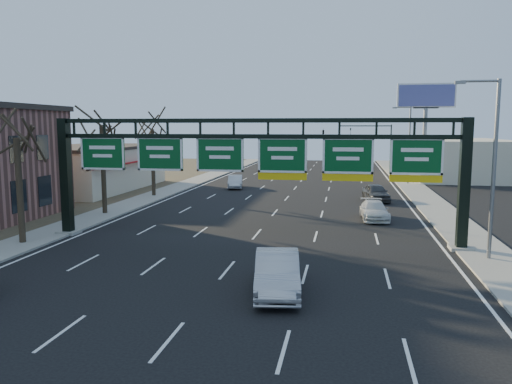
# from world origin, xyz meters

# --- Properties ---
(ground) EXTENTS (160.00, 160.00, 0.00)m
(ground) POSITION_xyz_m (0.00, 0.00, 0.00)
(ground) COLOR black
(ground) RESTS_ON ground
(sidewalk_left) EXTENTS (3.00, 120.00, 0.12)m
(sidewalk_left) POSITION_xyz_m (-12.80, 20.00, 0.06)
(sidewalk_left) COLOR gray
(sidewalk_left) RESTS_ON ground
(sidewalk_right) EXTENTS (3.00, 120.00, 0.12)m
(sidewalk_right) POSITION_xyz_m (12.80, 20.00, 0.06)
(sidewalk_right) COLOR gray
(sidewalk_right) RESTS_ON ground
(dirt_strip_left) EXTENTS (21.00, 120.00, 0.06)m
(dirt_strip_left) POSITION_xyz_m (-25.00, 20.00, 0.03)
(dirt_strip_left) COLOR #473D2B
(dirt_strip_left) RESTS_ON ground
(lane_markings) EXTENTS (21.60, 120.00, 0.01)m
(lane_markings) POSITION_xyz_m (0.00, 20.00, 0.01)
(lane_markings) COLOR white
(lane_markings) RESTS_ON ground
(sign_gantry) EXTENTS (24.60, 1.20, 7.20)m
(sign_gantry) POSITION_xyz_m (0.16, 8.00, 4.63)
(sign_gantry) COLOR black
(sign_gantry) RESTS_ON ground
(cream_strip) EXTENTS (10.90, 18.40, 4.70)m
(cream_strip) POSITION_xyz_m (-21.48, 29.00, 2.36)
(cream_strip) COLOR beige
(cream_strip) RESTS_ON ground
(building_right_distant) EXTENTS (12.00, 20.00, 5.00)m
(building_right_distant) POSITION_xyz_m (20.00, 50.00, 2.50)
(building_right_distant) COLOR beige
(building_right_distant) RESTS_ON ground
(tree_gantry) EXTENTS (3.60, 3.60, 8.48)m
(tree_gantry) POSITION_xyz_m (-12.80, 5.00, 7.11)
(tree_gantry) COLOR #2E2619
(tree_gantry) RESTS_ON sidewalk_left
(tree_mid) EXTENTS (3.60, 3.60, 9.24)m
(tree_mid) POSITION_xyz_m (-12.80, 15.00, 7.85)
(tree_mid) COLOR #2E2619
(tree_mid) RESTS_ON sidewalk_left
(tree_far) EXTENTS (3.60, 3.60, 8.86)m
(tree_far) POSITION_xyz_m (-12.80, 25.00, 7.48)
(tree_far) COLOR #2E2619
(tree_far) RESTS_ON sidewalk_left
(streetlight_near) EXTENTS (2.15, 0.22, 9.00)m
(streetlight_near) POSITION_xyz_m (12.47, 6.00, 5.08)
(streetlight_near) COLOR slate
(streetlight_near) RESTS_ON sidewalk_right
(streetlight_far) EXTENTS (2.15, 0.22, 9.00)m
(streetlight_far) POSITION_xyz_m (12.47, 40.00, 5.08)
(streetlight_far) COLOR slate
(streetlight_far) RESTS_ON sidewalk_right
(billboard_right) EXTENTS (7.00, 0.50, 12.00)m
(billboard_right) POSITION_xyz_m (15.00, 44.98, 9.06)
(billboard_right) COLOR slate
(billboard_right) RESTS_ON ground
(traffic_signal_mast) EXTENTS (10.16, 0.54, 7.00)m
(traffic_signal_mast) POSITION_xyz_m (5.69, 55.00, 5.50)
(traffic_signal_mast) COLOR black
(traffic_signal_mast) RESTS_ON ground
(car_silver_sedan) EXTENTS (2.43, 5.21, 1.65)m
(car_silver_sedan) POSITION_xyz_m (2.75, -0.76, 0.83)
(car_silver_sedan) COLOR #A7A7AB
(car_silver_sedan) RESTS_ON ground
(car_white_wagon) EXTENTS (2.15, 4.67, 1.32)m
(car_white_wagon) POSITION_xyz_m (7.51, 16.43, 0.66)
(car_white_wagon) COLOR silver
(car_white_wagon) RESTS_ON ground
(car_grey_far) EXTENTS (2.65, 4.83, 1.56)m
(car_grey_far) POSITION_xyz_m (8.15, 25.70, 0.78)
(car_grey_far) COLOR #393B3D
(car_grey_far) RESTS_ON ground
(car_silver_distant) EXTENTS (2.26, 4.50, 1.41)m
(car_silver_distant) POSITION_xyz_m (-6.48, 32.80, 0.71)
(car_silver_distant) COLOR #B4B5BA
(car_silver_distant) RESTS_ON ground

